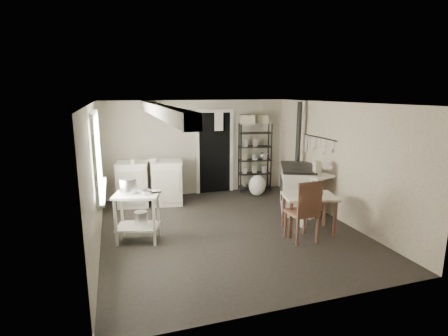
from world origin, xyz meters
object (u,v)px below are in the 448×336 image
object	(u,v)px
base_cabinets	(150,184)
stove	(297,189)
shelf_rack	(255,154)
work_table	(309,212)
flour_sack	(257,186)
chair	(302,213)
prep_table	(138,218)
stockpot	(128,187)

from	to	relation	value
base_cabinets	stove	size ratio (longest dim) A/B	1.25
shelf_rack	work_table	bearing A→B (deg)	-83.82
work_table	flour_sack	world-z (taller)	work_table
stove	chair	distance (m)	1.68
prep_table	shelf_rack	distance (m)	3.89
chair	prep_table	bearing A→B (deg)	159.44
stockpot	stove	size ratio (longest dim) A/B	0.24
base_cabinets	shelf_rack	distance (m)	2.74
work_table	base_cabinets	bearing A→B (deg)	135.45
shelf_rack	work_table	distance (m)	2.91
stockpot	chair	world-z (taller)	stockpot
stockpot	shelf_rack	distance (m)	3.91
prep_table	chair	bearing A→B (deg)	-17.45
shelf_rack	stove	size ratio (longest dim) A/B	1.44
stockpot	flour_sack	xyz separation A→B (m)	(3.09, 1.79, -0.70)
stove	work_table	xyz separation A→B (m)	(-0.43, -1.21, -0.06)
prep_table	stove	size ratio (longest dim) A/B	0.69
stove	base_cabinets	bearing A→B (deg)	-178.70
work_table	flour_sack	bearing A→B (deg)	89.55
flour_sack	chair	bearing A→B (deg)	-97.10
stove	stockpot	bearing A→B (deg)	-145.35
chair	stove	bearing A→B (deg)	60.39
prep_table	base_cabinets	bearing A→B (deg)	78.10
flour_sack	shelf_rack	bearing A→B (deg)	76.34
shelf_rack	stove	xyz separation A→B (m)	(0.30, -1.64, -0.51)
base_cabinets	stove	bearing A→B (deg)	-15.25
stockpot	prep_table	bearing A→B (deg)	-27.68
base_cabinets	work_table	xyz separation A→B (m)	(2.54, -2.50, -0.08)
base_cabinets	stove	distance (m)	3.24
work_table	chair	distance (m)	0.44
shelf_rack	flour_sack	distance (m)	0.85
prep_table	flour_sack	bearing A→B (deg)	31.92
chair	work_table	bearing A→B (deg)	39.88
work_table	chair	world-z (taller)	chair
flour_sack	stove	bearing A→B (deg)	-70.62
prep_table	stockpot	bearing A→B (deg)	152.32
stove	prep_table	bearing A→B (deg)	-143.98
stockpot	base_cabinets	xyz separation A→B (m)	(0.53, 1.90, -0.48)
stove	work_table	bearing A→B (deg)	-84.95
prep_table	base_cabinets	xyz separation A→B (m)	(0.41, 1.96, 0.06)
base_cabinets	shelf_rack	bearing A→B (deg)	15.61
prep_table	work_table	bearing A→B (deg)	-10.27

